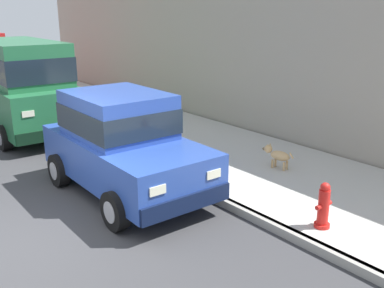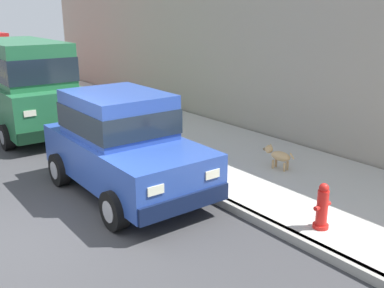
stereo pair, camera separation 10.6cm
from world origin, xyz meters
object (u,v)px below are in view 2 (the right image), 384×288
object	(u,v)px
car_blue_hatchback	(123,142)
car_green_van	(24,82)
dog_tan	(278,155)
fire_hydrant	(322,207)

from	to	relation	value
car_blue_hatchback	car_green_van	distance (m)	5.53
car_green_van	dog_tan	size ratio (longest dim) A/B	6.58
fire_hydrant	dog_tan	bearing A→B (deg)	56.10
car_blue_hatchback	fire_hydrant	xyz separation A→B (m)	(1.49, -3.36, -0.50)
car_blue_hatchback	dog_tan	world-z (taller)	car_blue_hatchback
car_blue_hatchback	dog_tan	xyz separation A→B (m)	(2.95, -1.18, -0.55)
car_green_van	dog_tan	distance (m)	7.39
car_green_van	fire_hydrant	world-z (taller)	car_green_van
dog_tan	car_blue_hatchback	bearing A→B (deg)	158.18
car_blue_hatchback	fire_hydrant	size ratio (longest dim) A/B	5.27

